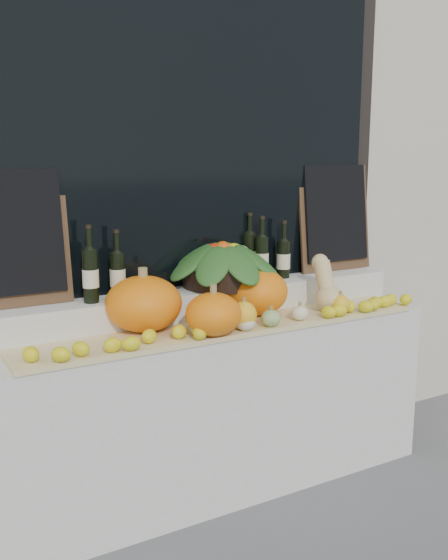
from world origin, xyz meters
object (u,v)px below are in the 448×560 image
Objects in this scene: pumpkin_left at (144,304)px; wine_bottle_tall at (250,256)px; butternut_squash at (327,288)px; pumpkin_right at (257,291)px; produce_bowl at (223,264)px.

wine_bottle_tall is at bearing 17.78° from pumpkin_left.
butternut_squash is (0.99, -0.12, -0.01)m from pumpkin_left.
pumpkin_right is at bearing -0.73° from pumpkin_left.
butternut_squash is 0.46× the size of produce_bowl.
butternut_squash reaches higher than pumpkin_left.
pumpkin_right is 0.88× the size of wine_bottle_tall.
produce_bowl is 0.24m from wine_bottle_tall.
pumpkin_left is 1.12× the size of pumpkin_right.
butternut_squash is 0.80× the size of wine_bottle_tall.
pumpkin_right is 0.30m from wine_bottle_tall.
pumpkin_left is 1.22× the size of butternut_squash.
produce_bowl reaches higher than pumpkin_left.
pumpkin_right is 0.39m from butternut_squash.
butternut_squash is at bearing -16.97° from pumpkin_right.
pumpkin_left is 0.98× the size of wine_bottle_tall.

